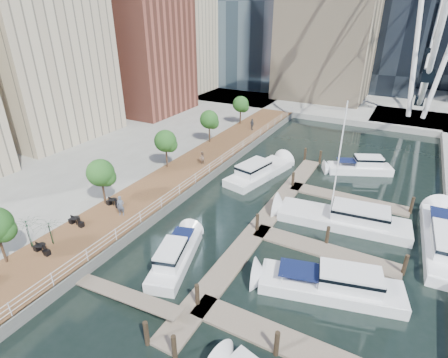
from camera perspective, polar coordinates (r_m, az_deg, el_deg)
ground at (r=27.71m, az=-7.46°, el=-15.04°), size 520.00×520.00×0.00m
boardwalk at (r=42.25m, az=-5.77°, el=1.23°), size 6.00×60.00×1.00m
seawall at (r=40.77m, az=-2.26°, el=0.40°), size 0.25×60.00×1.00m
land_inland at (r=60.80m, az=-27.58°, el=6.17°), size 48.00×90.00×1.00m
land_far at (r=120.55m, az=22.86°, el=15.65°), size 200.00×114.00×1.00m
pier at (r=70.78m, az=28.67°, el=8.41°), size 14.00×12.00×1.00m
railing at (r=40.39m, az=-2.41°, el=1.74°), size 0.10×60.00×1.05m
floating_docks at (r=32.22m, az=15.05°, el=-8.15°), size 16.00×34.00×2.60m
midrise_condos at (r=63.75m, az=-19.78°, el=20.37°), size 19.00×67.00×28.00m
street_trees at (r=41.41m, az=-9.55°, el=6.14°), size 2.60×42.60×4.60m
cafe_tables at (r=32.16m, az=-25.23°, el=-8.16°), size 2.50×13.70×0.74m
yacht_foreground at (r=27.11m, az=16.81°, el=-17.27°), size 11.18×5.42×2.15m
pedestrian_near at (r=33.26m, az=-16.52°, el=-4.21°), size 0.83×0.72×1.93m
pedestrian_mid at (r=42.75m, az=-3.66°, el=3.51°), size 0.86×0.94×1.58m
pedestrian_far at (r=55.34m, az=4.61°, el=8.89°), size 1.14×0.95×1.82m
moored_yachts at (r=34.27m, az=17.64°, el=-7.27°), size 23.98×36.96×11.50m
cafe_seating at (r=30.81m, az=-30.69°, el=-9.24°), size 4.17×8.53×2.59m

